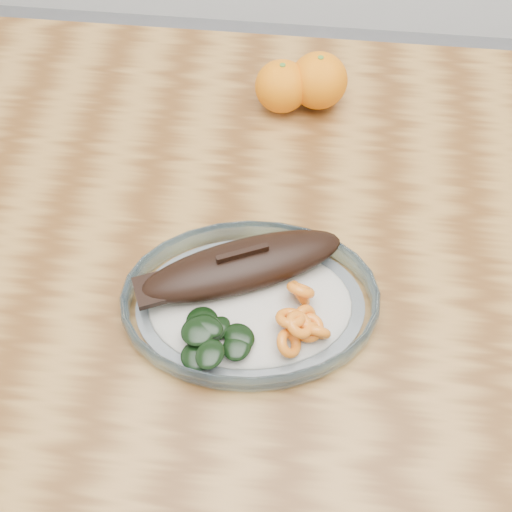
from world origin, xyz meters
name	(u,v)px	position (x,y,z in m)	size (l,w,h in m)	color
ground	(284,441)	(0.00, 0.00, 0.00)	(3.00, 3.00, 0.00)	slate
dining_table	(302,281)	(0.00, 0.00, 0.65)	(1.20, 0.80, 0.75)	brown
plated_meal	(250,299)	(-0.06, -0.11, 0.77)	(0.58, 0.58, 0.08)	white
orange_left	(318,81)	(0.00, 0.25, 0.79)	(0.08, 0.08, 0.08)	#FF6905
orange_right	(282,86)	(-0.05, 0.23, 0.79)	(0.08, 0.08, 0.08)	#FF6905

